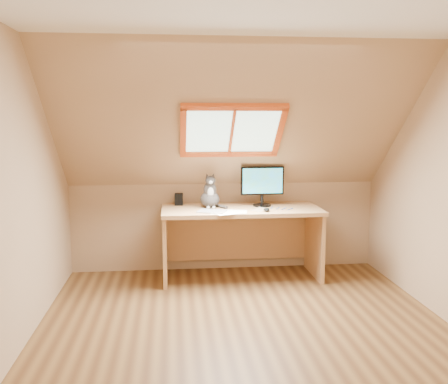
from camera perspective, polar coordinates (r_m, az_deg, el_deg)
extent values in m
plane|color=brown|center=(4.31, 2.56, -15.47)|extent=(3.50, 3.50, 0.00)
cube|color=tan|center=(2.29, 9.23, -5.49)|extent=(3.50, 0.02, 2.40)
cube|color=tan|center=(4.10, -22.29, 0.15)|extent=(0.02, 3.50, 2.40)
cube|color=tan|center=(5.81, 0.05, -3.93)|extent=(3.50, 0.02, 1.00)
cube|color=silver|center=(3.24, 5.00, 20.04)|extent=(3.50, 1.95, 0.02)
cube|color=tan|center=(4.91, 1.00, 7.91)|extent=(3.50, 1.56, 1.41)
cube|color=#B2E0CC|center=(4.98, 0.89, 7.11)|extent=(0.90, 0.53, 0.48)
cube|color=#C74812|center=(4.98, 0.89, 7.11)|extent=(1.02, 0.64, 0.59)
cube|color=tan|center=(5.42, 1.97, -2.04)|extent=(1.71, 0.75, 0.04)
cube|color=tan|center=(5.45, -6.74, -6.23)|extent=(0.04, 0.67, 0.74)
cube|color=tan|center=(5.67, 10.30, -5.74)|extent=(0.04, 0.67, 0.74)
cube|color=tan|center=(5.83, 1.49, -5.20)|extent=(1.61, 0.03, 0.52)
cylinder|color=black|center=(5.53, 4.36, -1.51)|extent=(0.20, 0.20, 0.02)
cylinder|color=black|center=(5.52, 4.37, -0.86)|extent=(0.03, 0.03, 0.11)
cube|color=black|center=(5.49, 4.39, 1.31)|extent=(0.48, 0.05, 0.31)
cube|color=blue|center=(5.47, 4.45, 1.28)|extent=(0.44, 0.02, 0.27)
ellipsoid|color=#3B3634|center=(5.43, -1.63, -0.82)|extent=(0.22, 0.26, 0.18)
ellipsoid|color=#3B3634|center=(5.40, -1.62, 0.25)|extent=(0.14, 0.14, 0.19)
ellipsoid|color=silver|center=(5.34, -1.54, -0.05)|extent=(0.07, 0.04, 0.11)
ellipsoid|color=#3B3634|center=(5.34, -1.57, 1.35)|extent=(0.11, 0.10, 0.10)
sphere|color=silver|center=(5.30, -1.51, 1.10)|extent=(0.04, 0.04, 0.04)
cone|color=#3B3634|center=(5.35, -1.96, 1.90)|extent=(0.05, 0.05, 0.06)
cone|color=#3B3634|center=(5.36, -1.23, 1.91)|extent=(0.05, 0.05, 0.06)
cube|color=black|center=(5.60, -5.19, -0.83)|extent=(0.10, 0.10, 0.13)
cube|color=#B2B2B7|center=(5.18, -1.39, -2.22)|extent=(0.33, 0.28, 0.01)
ellipsoid|color=black|center=(5.22, 4.89, -2.03)|extent=(0.08, 0.12, 0.04)
cube|color=white|center=(5.14, 0.36, -2.36)|extent=(0.33, 0.27, 0.00)
cube|color=white|center=(5.14, 0.36, -2.35)|extent=(0.32, 0.24, 0.00)
cube|color=white|center=(5.14, 0.36, -2.33)|extent=(0.35, 0.30, 0.00)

